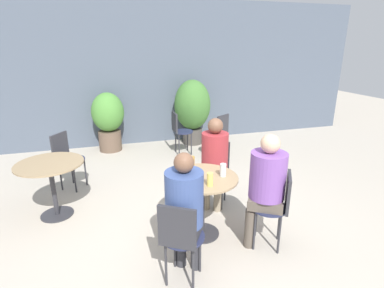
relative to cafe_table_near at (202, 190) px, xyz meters
name	(u,v)px	position (x,y,z in m)	size (l,w,h in m)	color
ground_plane	(202,243)	(-0.06, -0.17, -0.56)	(20.00, 20.00, 0.00)	#B2A899
storefront_wall	(146,74)	(-0.06, 3.67, 0.94)	(10.00, 0.06, 3.00)	#4C5666
cafe_table_near	(202,190)	(0.00, 0.00, 0.00)	(0.78, 0.78, 0.72)	#2D2D33
cafe_table_far	(51,175)	(-1.66, 0.91, 0.01)	(0.80, 0.80, 0.72)	#2D2D33
bistro_chair_0	(180,236)	(-0.43, -0.69, -0.04)	(0.43, 0.44, 0.85)	#232847
bistro_chair_1	(278,203)	(0.69, -0.43, -0.04)	(0.44, 0.43, 0.85)	#232847
bistro_chair_2	(216,166)	(0.43, 0.69, -0.04)	(0.43, 0.44, 0.85)	#232847
bistro_chair_3	(179,129)	(0.41, 2.68, -0.04)	(0.39, 0.39, 0.85)	#232847
bistro_chair_4	(219,131)	(1.09, 2.30, -0.04)	(0.43, 0.44, 0.85)	#232847
bistro_chair_5	(66,155)	(-1.57, 1.73, -0.04)	(0.44, 0.44, 0.85)	#232847
seated_person_0	(185,206)	(-0.35, -0.57, 0.18)	(0.41, 0.42, 1.24)	#2D2D33
seated_person_1	(266,182)	(0.57, -0.35, 0.18)	(0.47, 0.45, 1.26)	brown
seated_person_2	(214,156)	(0.35, 0.57, 0.16)	(0.42, 0.43, 1.22)	gray
beer_glass_0	(210,179)	(0.00, -0.23, 0.23)	(0.06, 0.06, 0.14)	#DBC65B
beer_glass_1	(223,170)	(0.22, -0.04, 0.23)	(0.07, 0.07, 0.14)	silver
beer_glass_2	(192,163)	(-0.05, 0.22, 0.24)	(0.06, 0.06, 0.16)	#B28433
beer_glass_3	(182,172)	(-0.23, 0.00, 0.25)	(0.06, 0.06, 0.18)	#B28433
potted_plant_0	(108,118)	(-0.90, 3.31, 0.12)	(0.64, 0.64, 1.20)	brown
potted_plant_1	(192,108)	(0.86, 3.28, 0.24)	(0.78, 0.78, 1.40)	#47423D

